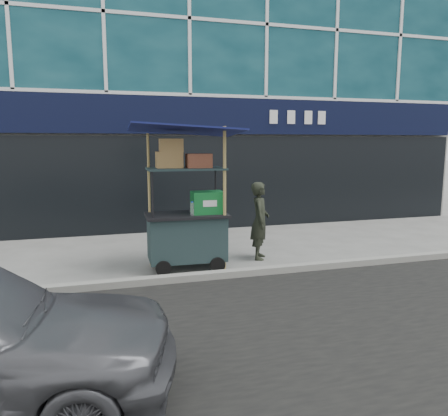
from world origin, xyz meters
name	(u,v)px	position (x,y,z in m)	size (l,w,h in m)	color
ground	(239,273)	(0.00, 0.00, 0.00)	(80.00, 80.00, 0.00)	slate
curb	(243,273)	(0.00, -0.20, 0.06)	(80.00, 0.18, 0.12)	gray
building	(168,17)	(0.00, 6.95, 6.02)	(16.00, 6.20, 12.00)	gray
vendor_cart	(188,219)	(-0.79, 0.54, 0.90)	(1.94, 1.40, 2.57)	#1B2E2E
vendor_man	(260,221)	(0.68, 0.79, 0.75)	(0.55, 0.36, 1.50)	black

